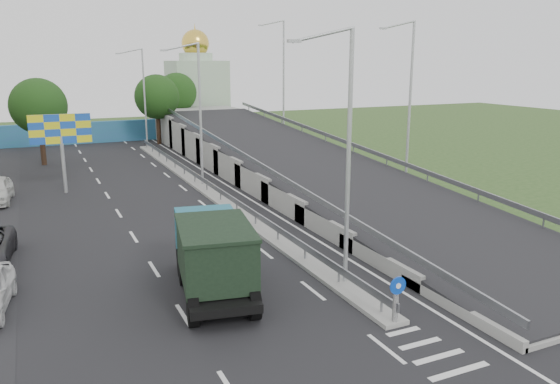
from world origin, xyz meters
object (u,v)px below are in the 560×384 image
church (197,89)px  lamp_post_mid (198,107)px  lamp_post_near (345,146)px  sign_bollard (396,299)px  lamp_post_far (143,92)px  dump_truck (213,252)px  billboard (61,133)px

church → lamp_post_mid: bearing=-106.2°
lamp_post_near → church: bearing=79.6°
sign_bollard → lamp_post_near: lamp_post_near is taller
lamp_post_far → church: bearing=54.8°
sign_bollard → church: 58.84m
sign_bollard → lamp_post_near: 6.12m
lamp_post_far → dump_truck: bearing=-97.3°
lamp_post_mid → lamp_post_far: 20.00m
lamp_post_near → billboard: size_ratio=1.83×
sign_bollard → lamp_post_near: bearing=88.4°
lamp_post_far → lamp_post_mid: bearing=-90.0°
lamp_post_near → church: size_ratio=0.73×
church → lamp_post_far: bearing=-125.2°
sign_bollard → lamp_post_mid: size_ratio=0.17×
billboard → lamp_post_near: bearing=-67.5°
sign_bollard → lamp_post_mid: 24.30m
lamp_post_near → dump_truck: bearing=161.9°
lamp_post_near → dump_truck: lamp_post_near is taller
lamp_post_mid → lamp_post_far: size_ratio=1.00×
sign_bollard → church: size_ratio=0.12×
lamp_post_far → billboard: lamp_post_far is taller
lamp_post_mid → lamp_post_near: bearing=-90.0°
sign_bollard → lamp_post_mid: lamp_post_mid is taller
lamp_post_far → church: church is taller
lamp_post_near → dump_truck: size_ratio=1.39×
lamp_post_far → church: (9.89, 14.00, -0.50)m
lamp_post_far → billboard: size_ratio=1.83×
lamp_post_far → billboard: bearing=-116.8°
lamp_post_near → lamp_post_far: 40.00m
church → billboard: (-19.00, -32.00, -1.12)m
church → dump_truck: 54.56m
billboard → sign_bollard: bearing=-70.8°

